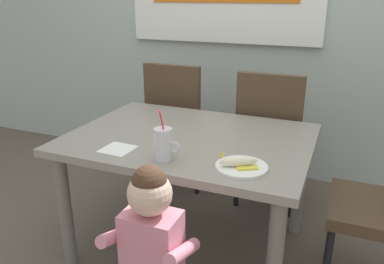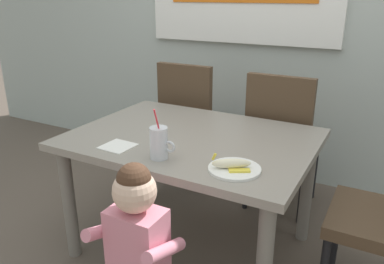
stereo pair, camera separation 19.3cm
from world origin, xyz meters
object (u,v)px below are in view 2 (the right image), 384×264
at_px(dining_chair_right, 281,135).
at_px(milk_cup, 159,145).
at_px(dining_chair_left, 192,118).
at_px(dining_table, 192,152).
at_px(toddler_standing, 137,236).
at_px(snack_plate, 234,169).
at_px(peeled_banana, 232,164).
at_px(paper_napkin, 118,146).

relative_size(dining_chair_right, milk_cup, 3.87).
bearing_deg(dining_chair_left, dining_table, 118.51).
bearing_deg(dining_chair_right, toddler_standing, 82.04).
xyz_separation_m(toddler_standing, snack_plate, (0.24, 0.39, 0.18)).
bearing_deg(milk_cup, snack_plate, 7.25).
xyz_separation_m(dining_table, milk_cup, (0.01, -0.33, 0.16)).
xyz_separation_m(dining_chair_right, peeled_banana, (0.05, -0.96, 0.19)).
bearing_deg(snack_plate, toddler_standing, -121.77).
distance_m(dining_table, peeled_banana, 0.48).
relative_size(dining_chair_left, milk_cup, 3.87).
bearing_deg(milk_cup, peeled_banana, 6.20).
relative_size(dining_table, dining_chair_right, 1.33).
bearing_deg(dining_chair_left, milk_cup, 110.81).
xyz_separation_m(dining_table, peeled_banana, (0.36, -0.29, 0.13)).
relative_size(toddler_standing, snack_plate, 3.64).
height_order(dining_chair_left, peeled_banana, dining_chair_left).
distance_m(dining_table, milk_cup, 0.37).
bearing_deg(toddler_standing, milk_cup, 108.22).
bearing_deg(snack_plate, dining_chair_left, 126.94).
bearing_deg(toddler_standing, snack_plate, 58.23).
bearing_deg(peeled_banana, dining_table, 140.37).
xyz_separation_m(dining_chair_left, milk_cup, (0.40, -1.05, 0.23)).
distance_m(dining_table, dining_chair_left, 0.82).
relative_size(dining_table, dining_chair_left, 1.33).
relative_size(toddler_standing, milk_cup, 3.38).
distance_m(toddler_standing, milk_cup, 0.44).
relative_size(dining_chair_left, paper_napkin, 6.40).
bearing_deg(dining_chair_left, paper_napkin, 97.62).
xyz_separation_m(toddler_standing, paper_napkin, (-0.37, 0.37, 0.18)).
relative_size(dining_chair_right, peeled_banana, 5.49).
xyz_separation_m(dining_chair_right, snack_plate, (0.06, -0.95, 0.17)).
xyz_separation_m(milk_cup, peeled_banana, (0.35, 0.04, -0.04)).
xyz_separation_m(dining_table, dining_chair_right, (0.31, 0.66, -0.07)).
xyz_separation_m(milk_cup, paper_napkin, (-0.26, 0.02, -0.06)).
bearing_deg(dining_table, milk_cup, -88.40).
bearing_deg(dining_table, toddler_standing, -79.71).
bearing_deg(dining_chair_right, peeled_banana, 92.71).
relative_size(milk_cup, paper_napkin, 1.65).
distance_m(milk_cup, paper_napkin, 0.27).
relative_size(dining_table, snack_plate, 5.54).
bearing_deg(dining_chair_right, dining_chair_left, -4.48).
bearing_deg(dining_chair_left, peeled_banana, 126.38).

